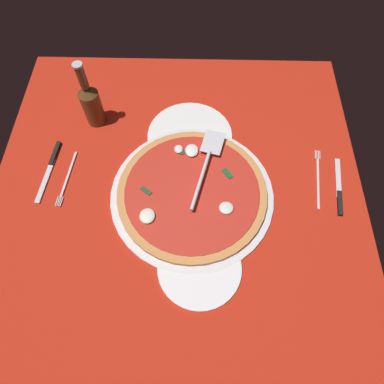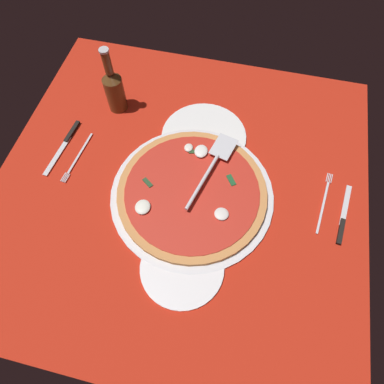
{
  "view_description": "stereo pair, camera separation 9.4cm",
  "coord_description": "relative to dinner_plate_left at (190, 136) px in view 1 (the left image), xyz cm",
  "views": [
    {
      "loc": [
        47.58,
        5.25,
        84.71
      ],
      "look_at": [
        2.58,
        4.21,
        2.14
      ],
      "focal_mm": 32.15,
      "sensor_mm": 36.0,
      "label": 1
    },
    {
      "loc": [
        46.38,
        14.57,
        84.71
      ],
      "look_at": [
        2.58,
        4.21,
        2.14
      ],
      "focal_mm": 32.15,
      "sensor_mm": 36.0,
      "label": 2
    }
  ],
  "objects": [
    {
      "name": "dinner_plate_left",
      "position": [
        0.0,
        0.0,
        0.0
      ],
      "size": [
        25.84,
        25.84,
        1.0
      ],
      "primitive_type": "cylinder",
      "color": "white",
      "rests_on": "ground_plane"
    },
    {
      "name": "dinner_plate_right",
      "position": [
        41.2,
        3.48,
        0.0
      ],
      "size": [
        21.01,
        21.01,
        1.0
      ],
      "primitive_type": "cylinder",
      "color": "white",
      "rests_on": "ground_plane"
    },
    {
      "name": "checker_pattern",
      "position": [
        17.99,
        -3.06,
        -0.55
      ],
      "size": [
        104.15,
        104.15,
        0.1
      ],
      "color": "silver",
      "rests_on": "ground_plane"
    },
    {
      "name": "pizza_server",
      "position": [
        12.7,
        4.93,
        3.9
      ],
      "size": [
        27.06,
        10.04,
        1.0
      ],
      "rotation": [
        0.0,
        0.0,
        2.89
      ],
      "color": "silver",
      "rests_on": "pizza"
    },
    {
      "name": "pizza",
      "position": [
        20.51,
        1.09,
        1.42
      ],
      "size": [
        41.13,
        41.13,
        3.01
      ],
      "color": "#D18849",
      "rests_on": "pizza_pan"
    },
    {
      "name": "place_setting_far",
      "position": [
        16.71,
        39.61,
        -0.15
      ],
      "size": [
        22.36,
        15.25,
        1.4
      ],
      "rotation": [
        0.0,
        0.0,
        3.01
      ],
      "color": "silver",
      "rests_on": "ground_plane"
    },
    {
      "name": "beer_bottle",
      "position": [
        -5.46,
        -29.32,
        7.69
      ],
      "size": [
        5.9,
        5.9,
        22.38
      ],
      "color": "brown",
      "rests_on": "ground_plane"
    },
    {
      "name": "pizza_pan",
      "position": [
        20.56,
        1.14,
        0.02
      ],
      "size": [
        45.09,
        45.09,
        1.04
      ],
      "primitive_type": "cylinder",
      "color": "silver",
      "rests_on": "ground_plane"
    },
    {
      "name": "place_setting_near",
      "position": [
        14.15,
        -37.49,
        -0.15
      ],
      "size": [
        21.63,
        15.17,
        1.4
      ],
      "rotation": [
        0.0,
        0.0,
        -0.1
      ],
      "color": "silver",
      "rests_on": "ground_plane"
    },
    {
      "name": "ground_plane",
      "position": [
        17.99,
        -3.06,
        -1.0
      ],
      "size": [
        104.15,
        104.15,
        0.8
      ],
      "primitive_type": "cube",
      "color": "red"
    }
  ]
}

